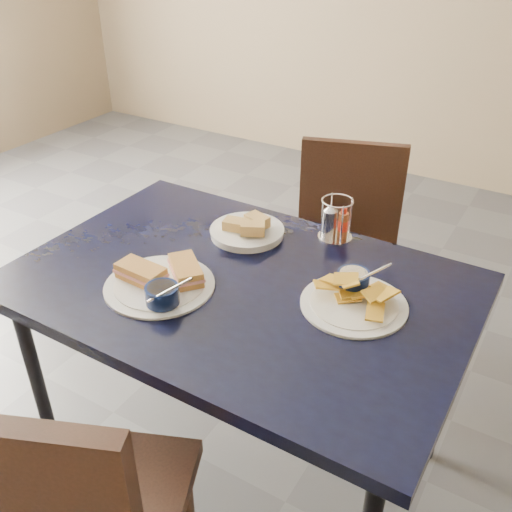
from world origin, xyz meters
The scene contains 7 objects.
ground centered at (0.00, 0.00, 0.00)m, with size 6.00×6.00×0.00m, color #494A4E.
dining_table centered at (0.16, -0.23, 0.69)m, with size 1.28×0.86×0.75m.
chair_far centered at (0.20, 0.56, 0.50)m, with size 0.52×0.51×0.88m.
sandwich_plate centered at (-0.01, -0.37, 0.77)m, with size 0.32×0.31×0.12m.
plantain_plate centered at (0.48, -0.15, 0.77)m, with size 0.29×0.29×0.12m.
bread_basket centered at (0.04, 0.00, 0.77)m, with size 0.23×0.23×0.07m.
condiment_caddy centered at (0.29, 0.14, 0.81)m, with size 0.11×0.11×0.14m.
Camera 1 is at (0.89, -1.36, 1.66)m, focal length 40.00 mm.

